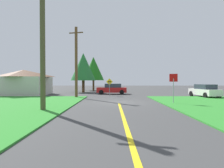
# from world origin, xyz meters

# --- Properties ---
(ground_plane) EXTENTS (120.00, 120.00, 0.00)m
(ground_plane) POSITION_xyz_m (0.00, 0.00, 0.00)
(ground_plane) COLOR #414141
(lane_stripe_center) EXTENTS (0.20, 14.00, 0.01)m
(lane_stripe_center) POSITION_xyz_m (0.00, -8.00, 0.01)
(lane_stripe_center) COLOR yellow
(lane_stripe_center) RESTS_ON ground
(stop_sign) EXTENTS (0.70, 0.17, 2.70)m
(stop_sign) POSITION_xyz_m (4.91, -1.05, 1.89)
(stop_sign) COLOR #9EA0A8
(stop_sign) RESTS_ON ground
(car_approaching_junction) EXTENTS (4.61, 2.14, 1.62)m
(car_approaching_junction) POSITION_xyz_m (-0.64, 10.99, 0.81)
(car_approaching_junction) COLOR red
(car_approaching_junction) RESTS_ON ground
(car_on_crossroad) EXTENTS (2.41, 4.68, 1.62)m
(car_on_crossroad) POSITION_xyz_m (11.12, 5.66, 0.81)
(car_on_crossroad) COLOR white
(car_on_crossroad) RESTS_ON ground
(utility_pole_near) EXTENTS (1.78, 0.52, 8.62)m
(utility_pole_near) POSITION_xyz_m (-5.43, -4.93, 4.39)
(utility_pole_near) COLOR #4C4C2D
(utility_pole_near) RESTS_ON ground
(utility_pole_mid) EXTENTS (1.78, 0.52, 8.64)m
(utility_pole_mid) POSITION_xyz_m (-5.03, 4.91, 4.41)
(utility_pole_mid) COLOR brown
(utility_pole_mid) RESTS_ON ground
(direction_sign) EXTENTS (0.90, 0.15, 2.39)m
(direction_sign) POSITION_xyz_m (-0.99, 7.54, 1.48)
(direction_sign) COLOR slate
(direction_sign) RESTS_ON ground
(oak_tree_left) EXTENTS (4.43, 4.43, 7.00)m
(oak_tree_left) POSITION_xyz_m (-5.75, 15.06, 4.54)
(oak_tree_left) COLOR brown
(oak_tree_left) RESTS_ON ground
(pine_tree_center) EXTENTS (4.49, 4.49, 7.11)m
(pine_tree_center) POSITION_xyz_m (-4.57, 21.22, 4.63)
(pine_tree_center) COLOR brown
(pine_tree_center) RESTS_ON ground
(barn) EXTENTS (6.77, 6.21, 3.69)m
(barn) POSITION_xyz_m (-13.65, 9.38, 1.84)
(barn) COLOR beige
(barn) RESTS_ON ground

